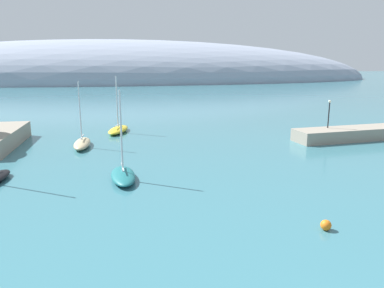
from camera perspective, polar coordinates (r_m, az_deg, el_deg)
name	(u,v)px	position (r m, az deg, el deg)	size (l,w,h in m)	color
breakwater_rocks	(353,134)	(54.58, 23.46, 1.47)	(16.78, 3.84, 1.62)	gray
distant_ridge	(115,81)	(193.70, -11.62, 9.45)	(270.02, 81.88, 40.21)	#8E99AD
sailboat_sand_near_shore	(82,143)	(47.65, -16.46, 0.14)	(1.99, 6.30, 8.02)	#C6B284
sailboat_teal_mid_mooring	(123,175)	(33.92, -10.51, -4.66)	(2.47, 5.94, 8.01)	#1E6B70
sailboat_yellow_end_of_line	(118,129)	(55.91, -11.22, 2.22)	(3.96, 6.84, 8.20)	yellow
mooring_buoy_orange	(326,225)	(25.49, 19.80, -11.60)	(0.68, 0.68, 0.68)	orange
harbor_lamp_post	(329,110)	(52.62, 20.23, 4.83)	(0.36, 0.36, 3.72)	black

